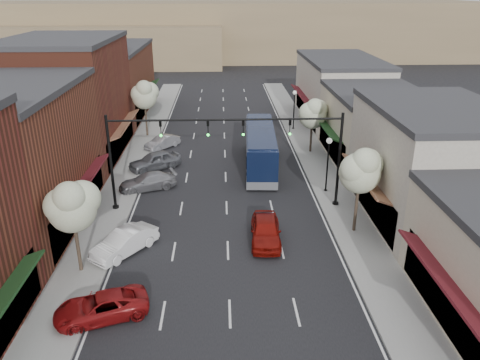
{
  "coord_description": "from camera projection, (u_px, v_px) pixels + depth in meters",
  "views": [
    {
      "loc": [
        -0.25,
        -22.78,
        14.85
      ],
      "look_at": [
        0.98,
        7.93,
        2.2
      ],
      "focal_mm": 35.0,
      "sensor_mm": 36.0,
      "label": 1
    }
  ],
  "objects": [
    {
      "name": "bldg_left_far",
      "position": [
        108.0,
        81.0,
        57.86
      ],
      "size": [
        10.14,
        18.1,
        8.4
      ],
      "color": "brown",
      "rests_on": "ground"
    },
    {
      "name": "coach_bus",
      "position": [
        260.0,
        148.0,
        41.22
      ],
      "size": [
        3.04,
        11.47,
        3.48
      ],
      "rotation": [
        0.0,
        0.0,
        -0.05
      ],
      "color": "black",
      "rests_on": "ground"
    },
    {
      "name": "bldg_right_far",
      "position": [
        339.0,
        90.0,
        55.39
      ],
      "size": [
        9.14,
        16.1,
        7.4
      ],
      "color": "beige",
      "rests_on": "ground"
    },
    {
      "name": "bldg_right_midfar",
      "position": [
        375.0,
        126.0,
        42.64
      ],
      "size": [
        9.14,
        12.1,
        6.4
      ],
      "color": "beige",
      "rests_on": "ground"
    },
    {
      "name": "bldg_left_midnear",
      "position": [
        4.0,
        160.0,
        29.96
      ],
      "size": [
        10.14,
        14.1,
        9.4
      ],
      "color": "brown",
      "rests_on": "ground"
    },
    {
      "name": "tree_left_far",
      "position": [
        145.0,
        94.0,
        48.62
      ],
      "size": [
        2.85,
        2.65,
        6.13
      ],
      "color": "#47382B",
      "rests_on": "ground"
    },
    {
      "name": "lamp_post_far",
      "position": [
        294.0,
        103.0,
        51.73
      ],
      "size": [
        0.44,
        0.44,
        4.44
      ],
      "color": "black",
      "rests_on": "ground"
    },
    {
      "name": "parked_car_e",
      "position": [
        162.0,
        142.0,
        46.49
      ],
      "size": [
        3.51,
        3.81,
        1.27
      ],
      "primitive_type": "imported",
      "rotation": [
        0.0,
        0.0,
        -0.7
      ],
      "color": "#AAAAAF",
      "rests_on": "ground"
    },
    {
      "name": "bldg_right_midnear",
      "position": [
        431.0,
        165.0,
        31.27
      ],
      "size": [
        9.14,
        12.1,
        7.9
      ],
      "color": "beige",
      "rests_on": "ground"
    },
    {
      "name": "curb_left",
      "position": [
        150.0,
        159.0,
        43.52
      ],
      "size": [
        0.25,
        73.0,
        0.17
      ],
      "primitive_type": "cube",
      "color": "gray",
      "rests_on": "ground"
    },
    {
      "name": "bldg_left_midfar",
      "position": [
        68.0,
        100.0,
        42.61
      ],
      "size": [
        10.14,
        14.1,
        10.9
      ],
      "color": "maroon",
      "rests_on": "ground"
    },
    {
      "name": "hill_near",
      "position": [
        101.0,
        45.0,
        96.33
      ],
      "size": [
        50.0,
        20.0,
        8.0
      ],
      "primitive_type": "cube",
      "color": "#7A6647",
      "rests_on": "ground"
    },
    {
      "name": "red_hatchback",
      "position": [
        266.0,
        230.0,
        29.28
      ],
      "size": [
        2.08,
        4.68,
        1.56
      ],
      "primitive_type": "imported",
      "rotation": [
        0.0,
        0.0,
        -0.05
      ],
      "color": "maroon",
      "rests_on": "ground"
    },
    {
      "name": "lamp_post_near",
      "position": [
        328.0,
        156.0,
        35.56
      ],
      "size": [
        0.44,
        0.44,
        4.44
      ],
      "color": "black",
      "rests_on": "ground"
    },
    {
      "name": "tree_right_near",
      "position": [
        361.0,
        169.0,
        28.97
      ],
      "size": [
        2.85,
        2.65,
        5.95
      ],
      "color": "#47382B",
      "rests_on": "ground"
    },
    {
      "name": "ground",
      "position": [
        228.0,
        269.0,
        26.71
      ],
      "size": [
        160.0,
        160.0,
        0.0
      ],
      "primitive_type": "plane",
      "color": "black",
      "rests_on": "ground"
    },
    {
      "name": "sidewalk_right",
      "position": [
        314.0,
        157.0,
        44.09
      ],
      "size": [
        2.8,
        73.0,
        0.15
      ],
      "primitive_type": "cube",
      "color": "gray",
      "rests_on": "ground"
    },
    {
      "name": "sidewalk_left",
      "position": [
        135.0,
        159.0,
        43.46
      ],
      "size": [
        2.8,
        73.0,
        0.15
      ],
      "primitive_type": "cube",
      "color": "gray",
      "rests_on": "ground"
    },
    {
      "name": "tree_left_near",
      "position": [
        72.0,
        205.0,
        24.75
      ],
      "size": [
        2.85,
        2.65,
        5.69
      ],
      "color": "#47382B",
      "rests_on": "ground"
    },
    {
      "name": "tree_right_far",
      "position": [
        313.0,
        113.0,
        43.93
      ],
      "size": [
        2.85,
        2.65,
        5.43
      ],
      "color": "#47382B",
      "rests_on": "ground"
    },
    {
      "name": "parked_car_d",
      "position": [
        155.0,
        161.0,
        41.11
      ],
      "size": [
        4.89,
        3.99,
        1.57
      ],
      "primitive_type": "imported",
      "rotation": [
        0.0,
        0.0,
        -1.02
      ],
      "color": "#5B5D63",
      "rests_on": "ground"
    },
    {
      "name": "hill_far",
      "position": [
        222.0,
        29.0,
        107.58
      ],
      "size": [
        120.0,
        30.0,
        12.0
      ],
      "primitive_type": "cube",
      "color": "#7A6647",
      "rests_on": "ground"
    },
    {
      "name": "parked_car_b",
      "position": [
        125.0,
        242.0,
        28.05
      ],
      "size": [
        3.87,
        4.43,
        1.45
      ],
      "primitive_type": "imported",
      "rotation": [
        0.0,
        0.0,
        -0.65
      ],
      "color": "white",
      "rests_on": "ground"
    },
    {
      "name": "parked_car_c",
      "position": [
        148.0,
        182.0,
        37.0
      ],
      "size": [
        4.87,
        3.33,
        1.31
      ],
      "primitive_type": "imported",
      "rotation": [
        0.0,
        0.0,
        -1.21
      ],
      "color": "gray",
      "rests_on": "ground"
    },
    {
      "name": "curb_right",
      "position": [
        299.0,
        157.0,
        44.03
      ],
      "size": [
        0.25,
        73.0,
        0.17
      ],
      "primitive_type": "cube",
      "color": "gray",
      "rests_on": "ground"
    },
    {
      "name": "signal_mast_right",
      "position": [
        306.0,
        147.0,
        32.55
      ],
      "size": [
        8.22,
        0.46,
        7.0
      ],
      "color": "black",
      "rests_on": "ground"
    },
    {
      "name": "signal_mast_left",
      "position": [
        144.0,
        149.0,
        32.13
      ],
      "size": [
        8.22,
        0.46,
        7.0
      ],
      "color": "black",
      "rests_on": "ground"
    },
    {
      "name": "parked_car_a",
      "position": [
        101.0,
        307.0,
        22.53
      ],
      "size": [
        4.9,
        3.4,
        1.24
      ],
      "primitive_type": "imported",
      "rotation": [
        0.0,
        0.0,
        -1.24
      ],
      "color": "maroon",
      "rests_on": "ground"
    }
  ]
}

